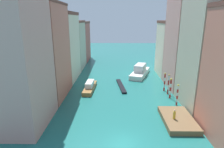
{
  "coord_description": "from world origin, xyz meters",
  "views": [
    {
      "loc": [
        -1.12,
        -19.88,
        14.43
      ],
      "look_at": [
        -1.73,
        25.19,
        1.5
      ],
      "focal_mm": 30.68,
      "sensor_mm": 36.0,
      "label": 1
    }
  ],
  "objects_px": {
    "vaporetto_white": "(140,71)",
    "gondola_black": "(121,86)",
    "waterfront_dock": "(178,119)",
    "person_on_dock": "(174,115)",
    "mooring_pole_0": "(177,95)",
    "mooring_pole_1": "(170,88)",
    "mooring_pole_3": "(165,82)",
    "mooring_pole_2": "(168,84)",
    "motorboat_0": "(90,87)"
  },
  "relations": [
    {
      "from": "mooring_pole_2",
      "to": "motorboat_0",
      "type": "distance_m",
      "value": 16.08
    },
    {
      "from": "gondola_black",
      "to": "mooring_pole_3",
      "type": "bearing_deg",
      "value": -14.76
    },
    {
      "from": "mooring_pole_1",
      "to": "mooring_pole_2",
      "type": "xyz_separation_m",
      "value": [
        0.14,
        2.03,
        0.08
      ]
    },
    {
      "from": "gondola_black",
      "to": "motorboat_0",
      "type": "height_order",
      "value": "motorboat_0"
    },
    {
      "from": "person_on_dock",
      "to": "motorboat_0",
      "type": "bearing_deg",
      "value": 135.58
    },
    {
      "from": "waterfront_dock",
      "to": "person_on_dock",
      "type": "bearing_deg",
      "value": -146.17
    },
    {
      "from": "motorboat_0",
      "to": "mooring_pole_0",
      "type": "bearing_deg",
      "value": -24.56
    },
    {
      "from": "mooring_pole_1",
      "to": "motorboat_0",
      "type": "relative_size",
      "value": 0.49
    },
    {
      "from": "mooring_pole_1",
      "to": "mooring_pole_2",
      "type": "bearing_deg",
      "value": 86.05
    },
    {
      "from": "mooring_pole_3",
      "to": "mooring_pole_2",
      "type": "bearing_deg",
      "value": -81.34
    },
    {
      "from": "mooring_pole_1",
      "to": "motorboat_0",
      "type": "distance_m",
      "value": 16.33
    },
    {
      "from": "mooring_pole_0",
      "to": "mooring_pole_1",
      "type": "xyz_separation_m",
      "value": [
        -0.29,
        3.16,
        0.06
      ]
    },
    {
      "from": "waterfront_dock",
      "to": "person_on_dock",
      "type": "distance_m",
      "value": 1.34
    },
    {
      "from": "mooring_pole_1",
      "to": "vaporetto_white",
      "type": "distance_m",
      "value": 15.67
    },
    {
      "from": "mooring_pole_0",
      "to": "mooring_pole_3",
      "type": "height_order",
      "value": "mooring_pole_3"
    },
    {
      "from": "mooring_pole_2",
      "to": "vaporetto_white",
      "type": "bearing_deg",
      "value": 106.47
    },
    {
      "from": "vaporetto_white",
      "to": "gondola_black",
      "type": "relative_size",
      "value": 1.26
    },
    {
      "from": "mooring_pole_3",
      "to": "gondola_black",
      "type": "relative_size",
      "value": 0.44
    },
    {
      "from": "mooring_pole_2",
      "to": "mooring_pole_3",
      "type": "distance_m",
      "value": 1.85
    },
    {
      "from": "mooring_pole_0",
      "to": "mooring_pole_1",
      "type": "height_order",
      "value": "mooring_pole_1"
    },
    {
      "from": "mooring_pole_0",
      "to": "mooring_pole_2",
      "type": "distance_m",
      "value": 5.2
    },
    {
      "from": "mooring_pole_0",
      "to": "vaporetto_white",
      "type": "height_order",
      "value": "mooring_pole_0"
    },
    {
      "from": "mooring_pole_0",
      "to": "mooring_pole_2",
      "type": "bearing_deg",
      "value": 91.68
    },
    {
      "from": "mooring_pole_0",
      "to": "gondola_black",
      "type": "height_order",
      "value": "mooring_pole_0"
    },
    {
      "from": "mooring_pole_1",
      "to": "gondola_black",
      "type": "distance_m",
      "value": 11.13
    },
    {
      "from": "gondola_black",
      "to": "mooring_pole_1",
      "type": "bearing_deg",
      "value": -34.45
    },
    {
      "from": "waterfront_dock",
      "to": "mooring_pole_3",
      "type": "height_order",
      "value": "mooring_pole_3"
    },
    {
      "from": "waterfront_dock",
      "to": "gondola_black",
      "type": "bearing_deg",
      "value": 117.34
    },
    {
      "from": "person_on_dock",
      "to": "mooring_pole_3",
      "type": "xyz_separation_m",
      "value": [
        1.86,
        13.15,
        0.59
      ]
    },
    {
      "from": "mooring_pole_1",
      "to": "gondola_black",
      "type": "relative_size",
      "value": 0.44
    },
    {
      "from": "mooring_pole_2",
      "to": "gondola_black",
      "type": "distance_m",
      "value": 10.28
    },
    {
      "from": "mooring_pole_3",
      "to": "motorboat_0",
      "type": "height_order",
      "value": "mooring_pole_3"
    },
    {
      "from": "mooring_pole_0",
      "to": "waterfront_dock",
      "type": "bearing_deg",
      "value": -105.62
    },
    {
      "from": "mooring_pole_0",
      "to": "mooring_pole_3",
      "type": "bearing_deg",
      "value": 93.51
    },
    {
      "from": "motorboat_0",
      "to": "mooring_pole_2",
      "type": "bearing_deg",
      "value": -7.63
    },
    {
      "from": "mooring_pole_1",
      "to": "mooring_pole_3",
      "type": "distance_m",
      "value": 3.87
    },
    {
      "from": "mooring_pole_2",
      "to": "mooring_pole_1",
      "type": "bearing_deg",
      "value": -93.95
    },
    {
      "from": "waterfront_dock",
      "to": "mooring_pole_0",
      "type": "xyz_separation_m",
      "value": [
        1.58,
        5.65,
        1.59
      ]
    },
    {
      "from": "waterfront_dock",
      "to": "gondola_black",
      "type": "distance_m",
      "value": 16.91
    },
    {
      "from": "gondola_black",
      "to": "waterfront_dock",
      "type": "bearing_deg",
      "value": -62.66
    },
    {
      "from": "waterfront_dock",
      "to": "mooring_pole_0",
      "type": "bearing_deg",
      "value": 74.38
    },
    {
      "from": "waterfront_dock",
      "to": "person_on_dock",
      "type": "xyz_separation_m",
      "value": [
        -0.71,
        -0.48,
        1.02
      ]
    },
    {
      "from": "mooring_pole_0",
      "to": "mooring_pole_3",
      "type": "relative_size",
      "value": 0.99
    },
    {
      "from": "mooring_pole_3",
      "to": "motorboat_0",
      "type": "relative_size",
      "value": 0.49
    },
    {
      "from": "person_on_dock",
      "to": "mooring_pole_3",
      "type": "height_order",
      "value": "mooring_pole_3"
    },
    {
      "from": "mooring_pole_3",
      "to": "vaporetto_white",
      "type": "xyz_separation_m",
      "value": [
        -3.61,
        11.32,
        -0.89
      ]
    },
    {
      "from": "waterfront_dock",
      "to": "gondola_black",
      "type": "xyz_separation_m",
      "value": [
        -7.77,
        15.02,
        -0.19
      ]
    },
    {
      "from": "mooring_pole_0",
      "to": "mooring_pole_1",
      "type": "bearing_deg",
      "value": 95.29
    },
    {
      "from": "mooring_pole_1",
      "to": "vaporetto_white",
      "type": "height_order",
      "value": "mooring_pole_1"
    },
    {
      "from": "mooring_pole_2",
      "to": "motorboat_0",
      "type": "height_order",
      "value": "mooring_pole_2"
    }
  ]
}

